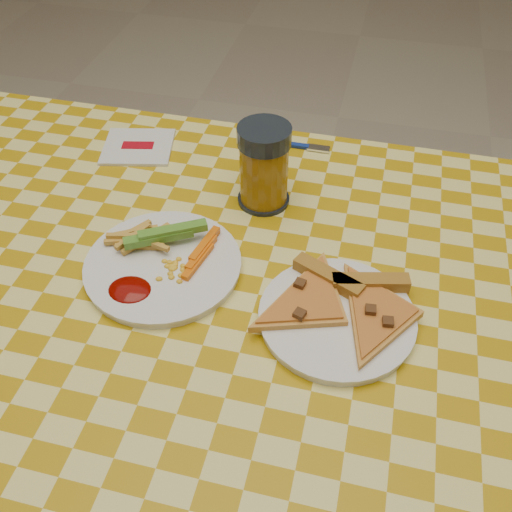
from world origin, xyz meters
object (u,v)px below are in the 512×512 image
object	(u,v)px
plate_right	(337,318)
drink_glass	(264,167)
table	(226,320)
plate_left	(163,266)

from	to	relation	value
plate_right	drink_glass	xyz separation A→B (m)	(-0.16, 0.23, 0.06)
table	plate_left	bearing A→B (deg)	170.86
table	plate_right	xyz separation A→B (m)	(0.17, -0.02, 0.08)
table	drink_glass	distance (m)	0.26
table	plate_right	size ratio (longest dim) A/B	5.99
plate_left	plate_right	bearing A→B (deg)	-8.02
table	plate_right	world-z (taller)	plate_right
table	drink_glass	world-z (taller)	drink_glass
plate_left	plate_right	xyz separation A→B (m)	(0.27, -0.04, 0.00)
plate_left	drink_glass	world-z (taller)	drink_glass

